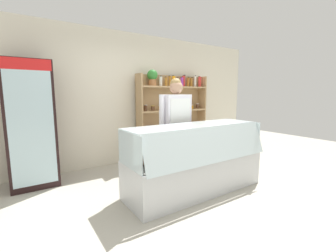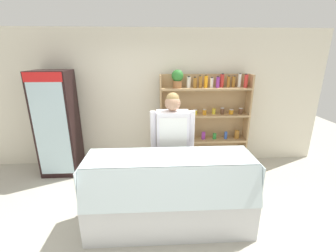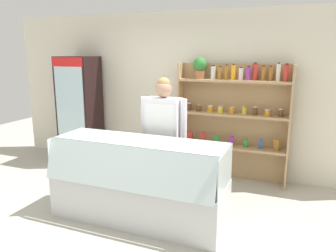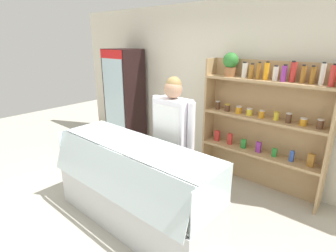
{
  "view_description": "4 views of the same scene",
  "coord_description": "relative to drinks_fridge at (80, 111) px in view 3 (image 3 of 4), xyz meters",
  "views": [
    {
      "loc": [
        -2.0,
        -2.41,
        1.46
      ],
      "look_at": [
        -0.04,
        0.53,
        0.95
      ],
      "focal_mm": 24.0,
      "sensor_mm": 36.0,
      "label": 1
    },
    {
      "loc": [
        -0.01,
        -2.45,
        2.23
      ],
      "look_at": [
        0.15,
        0.64,
        1.23
      ],
      "focal_mm": 24.0,
      "sensor_mm": 36.0,
      "label": 2
    },
    {
      "loc": [
        1.88,
        -3.27,
        2.03
      ],
      "look_at": [
        0.28,
        0.7,
        1.06
      ],
      "focal_mm": 35.0,
      "sensor_mm": 36.0,
      "label": 3
    },
    {
      "loc": [
        2.22,
        -1.73,
        2.14
      ],
      "look_at": [
        0.03,
        0.8,
        1.02
      ],
      "focal_mm": 28.0,
      "sensor_mm": 36.0,
      "label": 4
    }
  ],
  "objects": [
    {
      "name": "shelving_unit",
      "position": [
        2.76,
        0.17,
        0.11
      ],
      "size": [
        1.74,
        0.29,
        1.96
      ],
      "color": "tan",
      "rests_on": "ground"
    },
    {
      "name": "back_wall",
      "position": [
        1.86,
        0.42,
        0.37
      ],
      "size": [
        6.8,
        0.1,
        2.7
      ],
      "primitive_type": "cube",
      "color": "silver",
      "rests_on": "ground"
    },
    {
      "name": "shop_clerk",
      "position": [
        2.08,
        -0.97,
        0.04
      ],
      "size": [
        0.66,
        0.25,
        1.71
      ],
      "color": "#2D2D38",
      "rests_on": "ground"
    },
    {
      "name": "drinks_fridge",
      "position": [
        0.0,
        0.0,
        0.0
      ],
      "size": [
        0.67,
        0.56,
        1.96
      ],
      "color": "black",
      "rests_on": "ground"
    },
    {
      "name": "ground_plane",
      "position": [
        1.86,
        -1.64,
        -0.98
      ],
      "size": [
        12.0,
        12.0,
        0.0
      ],
      "primitive_type": "plane",
      "color": "#B7B2A3"
    },
    {
      "name": "deli_display_case",
      "position": [
        2.0,
        -1.57,
        -0.67
      ],
      "size": [
        2.13,
        0.78,
        1.01
      ],
      "color": "silver",
      "rests_on": "ground"
    }
  ]
}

